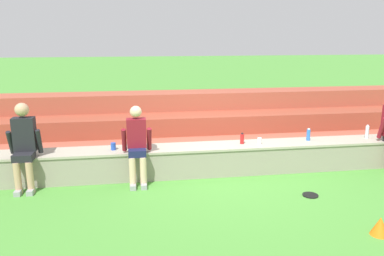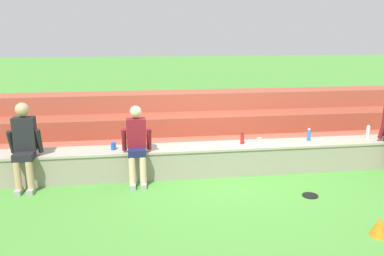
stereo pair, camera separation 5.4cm
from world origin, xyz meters
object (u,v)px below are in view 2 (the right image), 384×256
object	(u,v)px
person_left_of_center	(137,143)
plastic_cup_left_end	(260,141)
water_bottle_mid_right	(368,132)
frisbee	(310,196)
water_bottle_near_left	(242,139)
sports_cone	(379,227)
person_far_left	(24,143)
water_bottle_mid_left	(309,135)
plastic_cup_right_end	(113,146)

from	to	relation	value
person_left_of_center	plastic_cup_left_end	bearing A→B (deg)	6.87
person_left_of_center	water_bottle_mid_right	bearing A→B (deg)	4.45
plastic_cup_left_end	frisbee	bearing A→B (deg)	-68.88
frisbee	water_bottle_mid_right	bearing A→B (deg)	36.52
water_bottle_near_left	frisbee	bearing A→B (deg)	-58.64
water_bottle_mid_right	water_bottle_near_left	size ratio (longest dim) A/B	1.29
water_bottle_mid_right	sports_cone	world-z (taller)	water_bottle_mid_right
plastic_cup_left_end	person_far_left	bearing A→B (deg)	-176.99
person_far_left	water_bottle_near_left	bearing A→B (deg)	4.32
water_bottle_mid_left	plastic_cup_right_end	size ratio (longest dim) A/B	1.84
water_bottle_mid_right	plastic_cup_right_end	distance (m)	4.92
person_left_of_center	water_bottle_mid_right	xyz separation A→B (m)	(4.50, 0.35, -0.06)
plastic_cup_right_end	plastic_cup_left_end	xyz separation A→B (m)	(2.69, -0.04, -0.00)
plastic_cup_right_end	sports_cone	xyz separation A→B (m)	(3.49, -2.56, -0.48)
person_left_of_center	sports_cone	bearing A→B (deg)	-36.24
person_far_left	plastic_cup_right_end	world-z (taller)	person_far_left
frisbee	sports_cone	bearing A→B (deg)	-75.86
plastic_cup_right_end	sports_cone	distance (m)	4.35
person_far_left	plastic_cup_left_end	bearing A→B (deg)	3.01
person_far_left	water_bottle_mid_right	world-z (taller)	person_far_left
person_far_left	person_left_of_center	bearing A→B (deg)	-1.78
water_bottle_near_left	plastic_cup_right_end	distance (m)	2.37
water_bottle_mid_left	sports_cone	world-z (taller)	water_bottle_mid_left
plastic_cup_right_end	frisbee	bearing A→B (deg)	-21.74
plastic_cup_left_end	frisbee	size ratio (longest dim) A/B	0.48
person_left_of_center	water_bottle_mid_left	size ratio (longest dim) A/B	5.72
person_far_left	water_bottle_mid_left	distance (m)	5.14
plastic_cup_right_end	plastic_cup_left_end	distance (m)	2.69
water_bottle_near_left	plastic_cup_left_end	distance (m)	0.33
water_bottle_mid_left	person_far_left	bearing A→B (deg)	-176.44
plastic_cup_right_end	water_bottle_mid_left	bearing A→B (deg)	1.04
person_far_left	plastic_cup_right_end	distance (m)	1.46
water_bottle_near_left	plastic_cup_right_end	world-z (taller)	water_bottle_near_left
water_bottle_near_left	sports_cone	xyz separation A→B (m)	(1.12, -2.59, -0.51)
water_bottle_mid_right	water_bottle_near_left	world-z (taller)	water_bottle_mid_right
water_bottle_mid_left	plastic_cup_left_end	size ratio (longest dim) A/B	1.98
plastic_cup_left_end	sports_cone	bearing A→B (deg)	-72.40
person_left_of_center	plastic_cup_left_end	world-z (taller)	person_left_of_center
plastic_cup_right_end	sports_cone	world-z (taller)	plastic_cup_right_end
person_left_of_center	sports_cone	world-z (taller)	person_left_of_center
frisbee	person_far_left	bearing A→B (deg)	167.59
water_bottle_mid_right	sports_cone	size ratio (longest dim) A/B	1.07
water_bottle_mid_left	frisbee	distance (m)	1.57
person_far_left	plastic_cup_left_end	world-z (taller)	person_far_left
person_left_of_center	plastic_cup_right_end	distance (m)	0.53
water_bottle_near_left	frisbee	size ratio (longest dim) A/B	0.82
water_bottle_near_left	plastic_cup_left_end	bearing A→B (deg)	-12.47
person_left_of_center	plastic_cup_right_end	bearing A→B (deg)	143.38
person_far_left	plastic_cup_right_end	xyz separation A→B (m)	(1.42, 0.25, -0.19)
person_far_left	water_bottle_mid_left	world-z (taller)	person_far_left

